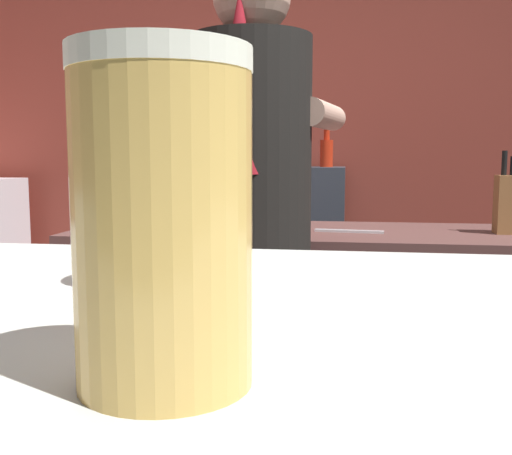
% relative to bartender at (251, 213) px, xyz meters
% --- Properties ---
extents(wall_back, '(5.20, 0.10, 2.70)m').
position_rel_bartender_xyz_m(wall_back, '(-0.01, 1.93, 0.37)').
color(wall_back, brown).
rests_on(wall_back, ground).
extents(prep_counter, '(2.10, 0.60, 0.88)m').
position_rel_bartender_xyz_m(prep_counter, '(0.34, 0.46, -0.54)').
color(prep_counter, brown).
rests_on(prep_counter, ground).
extents(back_shelf, '(0.93, 0.36, 1.09)m').
position_rel_bartender_xyz_m(back_shelf, '(-0.20, 1.65, -0.44)').
color(back_shelf, '#313843').
rests_on(back_shelf, ground).
extents(bartender, '(0.47, 0.54, 1.70)m').
position_rel_bartender_xyz_m(bartender, '(0.00, 0.00, 0.00)').
color(bartender, '#2E2D3F').
rests_on(bartender, ground).
extents(knife_block, '(0.10, 0.08, 0.28)m').
position_rel_bartender_xyz_m(knife_block, '(0.83, 0.45, 0.00)').
color(knife_block, brown).
rests_on(knife_block, prep_counter).
extents(mixing_bowl, '(0.21, 0.21, 0.06)m').
position_rel_bartender_xyz_m(mixing_bowl, '(-0.01, 0.41, -0.07)').
color(mixing_bowl, '#CD5139').
rests_on(mixing_bowl, prep_counter).
extents(chefs_knife, '(0.24, 0.06, 0.01)m').
position_rel_bartender_xyz_m(chefs_knife, '(0.28, 0.41, -0.10)').
color(chefs_knife, silver).
rests_on(chefs_knife, prep_counter).
extents(pint_glass_near, '(0.07, 0.07, 0.13)m').
position_rel_bartender_xyz_m(pint_glass_near, '(0.15, -1.27, 0.13)').
color(pint_glass_near, '#B8661A').
rests_on(pint_glass_near, bar_counter).
extents(pint_glass_far, '(0.08, 0.08, 0.15)m').
position_rel_bartender_xyz_m(pint_glass_far, '(0.19, -1.44, 0.13)').
color(pint_glass_far, '#E1B45A').
rests_on(pint_glass_far, bar_counter).
extents(bottle_soy, '(0.07, 0.07, 0.22)m').
position_rel_bartender_xyz_m(bottle_soy, '(0.16, 1.66, 0.19)').
color(bottle_soy, red).
rests_on(bottle_soy, back_shelf).
extents(bottle_vinegar, '(0.06, 0.06, 0.25)m').
position_rel_bartender_xyz_m(bottle_vinegar, '(-0.11, 1.71, 0.20)').
color(bottle_vinegar, red).
rests_on(bottle_vinegar, back_shelf).
extents(bottle_hot_sauce, '(0.07, 0.07, 0.24)m').
position_rel_bartender_xyz_m(bottle_hot_sauce, '(-0.54, 1.72, 0.20)').
color(bottle_hot_sauce, red).
rests_on(bottle_hot_sauce, back_shelf).
extents(bottle_olive_oil, '(0.05, 0.05, 0.18)m').
position_rel_bartender_xyz_m(bottle_olive_oil, '(-0.33, 1.74, 0.18)').
color(bottle_olive_oil, '#395892').
rests_on(bottle_olive_oil, back_shelf).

